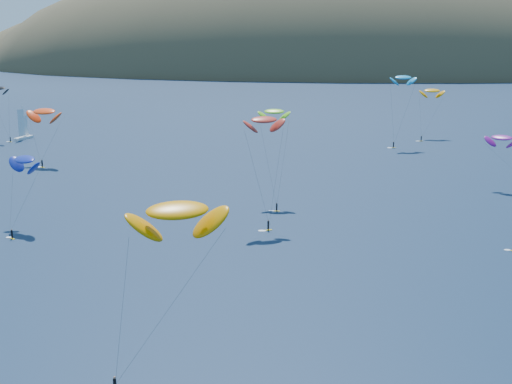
{
  "coord_description": "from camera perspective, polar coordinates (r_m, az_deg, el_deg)",
  "views": [
    {
      "loc": [
        8.79,
        -43.9,
        39.29
      ],
      "look_at": [
        -2.84,
        80.0,
        9.0
      ],
      "focal_mm": 50.0,
      "sensor_mm": 36.0,
      "label": 1
    }
  ],
  "objects": [
    {
      "name": "kitesurfer_10",
      "position": [
        143.95,
        -18.04,
        2.49
      ],
      "size": [
        9.51,
        14.15,
        15.5
      ],
      "rotation": [
        0.0,
        0.0,
        -0.63
      ],
      "color": "gold",
      "rests_on": "ground"
    },
    {
      "name": "island",
      "position": [
        609.09,
        8.33,
        8.83
      ],
      "size": [
        730.0,
        300.0,
        210.0
      ],
      "color": "#3D3526",
      "rests_on": "ground"
    },
    {
      "name": "kitesurfer_11",
      "position": [
        251.06,
        13.9,
        7.88
      ],
      "size": [
        9.1,
        13.09,
        17.95
      ],
      "rotation": [
        0.0,
        0.0,
        0.05
      ],
      "color": "gold",
      "rests_on": "ground"
    },
    {
      "name": "sailboat",
      "position": [
        252.11,
        -18.1,
        4.25
      ],
      "size": [
        9.55,
        8.32,
        11.45
      ],
      "rotation": [
        0.0,
        0.0,
        -0.25
      ],
      "color": "white",
      "rests_on": "ground"
    },
    {
      "name": "kitesurfer_4",
      "position": [
        228.86,
        11.69,
        8.95
      ],
      "size": [
        8.89,
        7.16,
        23.89
      ],
      "rotation": [
        0.0,
        0.0,
        0.27
      ],
      "color": "gold",
      "rests_on": "ground"
    },
    {
      "name": "kitesurfer_2",
      "position": [
        78.64,
        -6.31,
        -1.48
      ],
      "size": [
        12.67,
        11.8,
        21.88
      ],
      "rotation": [
        0.0,
        0.0,
        0.4
      ],
      "color": "gold",
      "rests_on": "ground"
    },
    {
      "name": "kitesurfer_9",
      "position": [
        136.42,
        0.65,
        5.78
      ],
      "size": [
        8.84,
        8.59,
        22.85
      ],
      "rotation": [
        0.0,
        0.0,
        0.46
      ],
      "color": "gold",
      "rests_on": "ground"
    },
    {
      "name": "kitesurfer_1",
      "position": [
        205.71,
        -16.59,
        6.19
      ],
      "size": [
        11.85,
        10.61,
        17.55
      ],
      "rotation": [
        0.0,
        0.0,
        -0.31
      ],
      "color": "gold",
      "rests_on": "ground"
    },
    {
      "name": "kitesurfer_6",
      "position": [
        177.54,
        19.07,
        4.12
      ],
      "size": [
        11.74,
        13.43,
        14.26
      ],
      "rotation": [
        0.0,
        0.0,
        -0.54
      ],
      "color": "gold",
      "rests_on": "ground"
    },
    {
      "name": "kitesurfer_3",
      "position": [
        155.88,
        1.46,
        6.43
      ],
      "size": [
        6.8,
        12.1,
        21.58
      ],
      "rotation": [
        0.0,
        0.0,
        0.04
      ],
      "color": "gold",
      "rests_on": "ground"
    }
  ]
}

